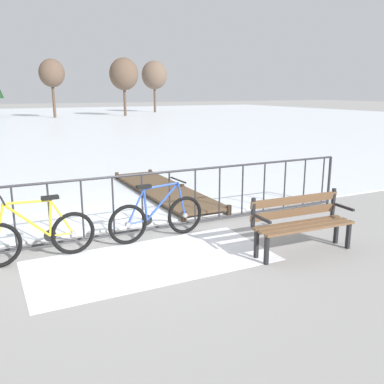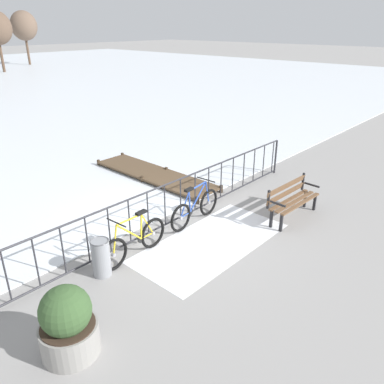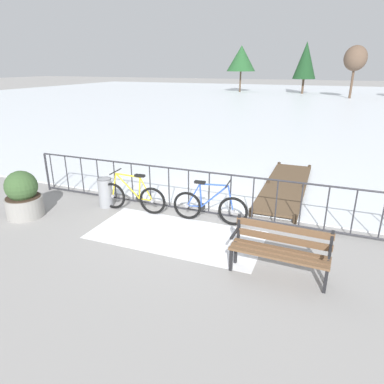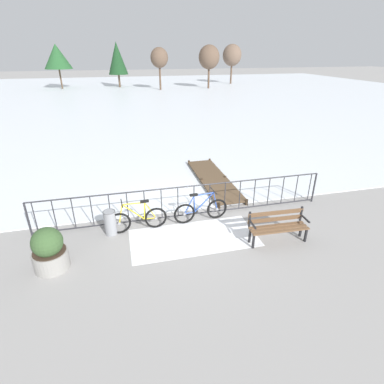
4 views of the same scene
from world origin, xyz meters
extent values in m
plane|color=gray|center=(0.00, 0.00, 0.00)|extent=(160.00, 160.00, 0.00)
cube|color=white|center=(-0.05, -1.20, 0.00)|extent=(3.55, 1.67, 0.01)
cylinder|color=#2D2D33|center=(0.00, 0.00, 1.05)|extent=(9.00, 0.04, 0.04)
cylinder|color=#2D2D33|center=(0.00, 0.00, 0.08)|extent=(9.00, 0.04, 0.04)
cylinder|color=#2D2D33|center=(4.50, 0.00, 0.53)|extent=(0.06, 0.06, 1.05)
cylinder|color=#2D2D33|center=(-3.81, 0.00, 0.57)|extent=(0.03, 0.03, 0.97)
cylinder|color=#2D2D33|center=(-3.30, 0.00, 0.57)|extent=(0.03, 0.03, 0.97)
cylinder|color=#2D2D33|center=(-2.80, 0.00, 0.57)|extent=(0.03, 0.03, 0.97)
cylinder|color=#2D2D33|center=(-2.29, 0.00, 0.57)|extent=(0.03, 0.03, 0.97)
cylinder|color=#2D2D33|center=(-1.78, 0.00, 0.57)|extent=(0.03, 0.03, 0.97)
cylinder|color=#2D2D33|center=(-1.27, 0.00, 0.57)|extent=(0.03, 0.03, 0.97)
cylinder|color=#2D2D33|center=(-0.76, 0.00, 0.57)|extent=(0.03, 0.03, 0.97)
cylinder|color=#2D2D33|center=(-0.25, 0.00, 0.57)|extent=(0.03, 0.03, 0.97)
cylinder|color=#2D2D33|center=(0.25, 0.00, 0.57)|extent=(0.03, 0.03, 0.97)
cylinder|color=#2D2D33|center=(0.76, 0.00, 0.57)|extent=(0.03, 0.03, 0.97)
cylinder|color=#2D2D33|center=(1.27, 0.00, 0.57)|extent=(0.03, 0.03, 0.97)
cylinder|color=#2D2D33|center=(1.78, 0.00, 0.57)|extent=(0.03, 0.03, 0.97)
cylinder|color=#2D2D33|center=(2.29, 0.00, 0.57)|extent=(0.03, 0.03, 0.97)
cylinder|color=#2D2D33|center=(2.80, 0.00, 0.57)|extent=(0.03, 0.03, 0.97)
cylinder|color=#2D2D33|center=(3.30, 0.00, 0.57)|extent=(0.03, 0.03, 0.97)
cylinder|color=#2D2D33|center=(3.81, 0.00, 0.57)|extent=(0.03, 0.03, 0.97)
cylinder|color=#2D2D33|center=(4.32, 0.00, 0.57)|extent=(0.03, 0.03, 0.97)
torus|color=black|center=(-1.00, -0.41, 0.33)|extent=(0.66, 0.10, 0.66)
cylinder|color=gray|center=(-1.00, -0.41, 0.33)|extent=(0.08, 0.06, 0.08)
torus|color=black|center=(-2.05, -0.47, 0.33)|extent=(0.66, 0.10, 0.66)
cylinder|color=gray|center=(-2.05, -0.47, 0.33)|extent=(0.08, 0.06, 0.08)
cylinder|color=yellow|center=(-1.32, -0.42, 0.62)|extent=(0.08, 0.04, 0.53)
cylinder|color=yellow|center=(-1.63, -0.44, 0.63)|extent=(0.61, 0.07, 0.59)
cylinder|color=yellow|center=(-1.61, -0.44, 0.90)|extent=(0.63, 0.07, 0.07)
cylinder|color=yellow|center=(-1.17, -0.42, 0.34)|extent=(0.34, 0.05, 0.05)
cylinder|color=yellow|center=(-1.15, -0.42, 0.61)|extent=(0.32, 0.05, 0.56)
cylinder|color=yellow|center=(-1.99, -0.46, 0.62)|extent=(0.16, 0.04, 0.59)
cube|color=black|center=(-1.30, -0.42, 0.92)|extent=(0.25, 0.11, 0.05)
cylinder|color=black|center=(-1.93, -0.46, 0.96)|extent=(0.06, 0.52, 0.03)
cylinder|color=black|center=(-1.34, -0.43, 0.35)|extent=(0.18, 0.03, 0.18)
torus|color=black|center=(-0.13, -0.37, 0.33)|extent=(0.66, 0.10, 0.66)
cylinder|color=gray|center=(-0.13, -0.37, 0.33)|extent=(0.08, 0.06, 0.08)
torus|color=black|center=(0.91, -0.31, 0.33)|extent=(0.66, 0.10, 0.66)
cylinder|color=gray|center=(0.91, -0.31, 0.33)|extent=(0.08, 0.06, 0.08)
cylinder|color=#2D51B2|center=(0.18, -0.35, 0.62)|extent=(0.08, 0.04, 0.53)
cylinder|color=#2D51B2|center=(0.49, -0.33, 0.63)|extent=(0.61, 0.08, 0.59)
cylinder|color=#2D51B2|center=(0.47, -0.33, 0.90)|extent=(0.63, 0.08, 0.07)
cylinder|color=#2D51B2|center=(0.03, -0.36, 0.34)|extent=(0.34, 0.05, 0.05)
cylinder|color=#2D51B2|center=(0.01, -0.36, 0.61)|extent=(0.32, 0.05, 0.56)
cylinder|color=#2D51B2|center=(0.85, -0.31, 0.62)|extent=(0.16, 0.04, 0.59)
cube|color=black|center=(0.16, -0.35, 0.92)|extent=(0.25, 0.12, 0.05)
cylinder|color=black|center=(0.79, -0.31, 0.96)|extent=(0.06, 0.52, 0.03)
cylinder|color=black|center=(0.20, -0.35, 0.35)|extent=(0.18, 0.03, 0.18)
cube|color=brown|center=(2.13, -1.79, 0.44)|extent=(1.60, 0.17, 0.04)
cube|color=brown|center=(2.13, -1.95, 0.44)|extent=(1.60, 0.17, 0.04)
cube|color=brown|center=(2.12, -2.10, 0.44)|extent=(1.60, 0.17, 0.04)
cube|color=brown|center=(2.14, -1.70, 0.58)|extent=(1.60, 0.12, 0.12)
cube|color=brown|center=(2.14, -1.70, 0.78)|extent=(1.60, 0.12, 0.12)
cube|color=black|center=(2.88, -2.11, 0.22)|extent=(0.05, 0.06, 0.44)
cube|color=black|center=(2.89, -1.85, 0.22)|extent=(0.05, 0.06, 0.44)
cube|color=black|center=(2.90, -1.73, 0.67)|extent=(0.05, 0.05, 0.45)
cube|color=black|center=(2.89, -1.98, 0.64)|extent=(0.06, 0.40, 0.04)
cube|color=black|center=(1.36, -2.05, 0.22)|extent=(0.05, 0.06, 0.44)
cube|color=black|center=(1.37, -1.78, 0.22)|extent=(0.05, 0.06, 0.44)
cube|color=black|center=(1.38, -1.66, 0.67)|extent=(0.05, 0.05, 0.45)
cube|color=black|center=(1.37, -1.91, 0.64)|extent=(0.06, 0.40, 0.04)
cylinder|color=gray|center=(-3.69, -1.62, 0.23)|extent=(0.82, 0.82, 0.47)
cylinder|color=#38281E|center=(-3.69, -1.62, 0.48)|extent=(0.75, 0.75, 0.02)
sphere|color=#38562D|center=(-3.69, -1.62, 0.74)|extent=(0.71, 0.71, 0.71)
cylinder|color=gray|center=(-2.30, -0.42, 0.36)|extent=(0.34, 0.34, 0.72)
torus|color=#545558|center=(-2.30, -0.42, 0.72)|extent=(0.35, 0.35, 0.02)
cube|color=brown|center=(1.69, 2.47, 0.12)|extent=(1.10, 4.33, 0.06)
cylinder|color=#3C2E20|center=(1.19, 0.30, 0.10)|extent=(0.10, 0.10, 0.20)
cylinder|color=#3C2E20|center=(2.18, 0.30, 0.10)|extent=(0.10, 0.10, 0.20)
cylinder|color=#3C2E20|center=(1.19, 2.47, 0.10)|extent=(0.10, 0.10, 0.20)
cylinder|color=#3C2E20|center=(2.18, 2.47, 0.10)|extent=(0.10, 0.10, 0.20)
cylinder|color=#3C2E20|center=(1.19, 4.63, 0.10)|extent=(0.10, 0.10, 0.20)
cylinder|color=#3C2E20|center=(2.18, 4.63, 0.10)|extent=(0.10, 0.10, 0.20)
cylinder|color=brown|center=(10.76, 33.44, 1.56)|extent=(0.25, 0.25, 3.12)
cylinder|color=brown|center=(15.92, 38.61, 1.62)|extent=(0.25, 0.25, 3.24)
ellipsoid|color=brown|center=(15.92, 38.61, 4.08)|extent=(2.80, 2.80, 3.08)
camera|label=1|loc=(-2.11, -6.61, 2.42)|focal=39.56mm
camera|label=2|loc=(-5.58, -5.64, 4.30)|focal=35.90mm
camera|label=3|loc=(2.64, -7.06, 3.33)|focal=32.38mm
camera|label=4|loc=(-1.81, -8.10, 4.80)|focal=28.16mm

